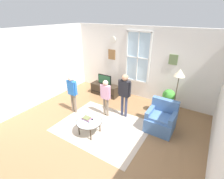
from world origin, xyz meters
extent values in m
cube|color=olive|center=(0.00, 0.00, -0.01)|extent=(6.18, 6.00, 0.02)
cube|color=silver|center=(0.00, 2.76, 1.36)|extent=(5.58, 0.12, 2.71)
cube|color=silver|center=(-0.03, 2.69, 1.59)|extent=(0.92, 0.02, 1.86)
cube|color=white|center=(-0.03, 2.67, 2.53)|extent=(0.98, 0.04, 0.06)
cube|color=white|center=(-0.03, 2.67, 0.66)|extent=(0.98, 0.04, 0.06)
cube|color=white|center=(-0.49, 2.67, 1.59)|extent=(0.06, 0.04, 1.86)
cube|color=white|center=(0.43, 2.67, 1.59)|extent=(0.06, 0.04, 1.86)
cube|color=white|center=(-0.03, 2.67, 1.59)|extent=(0.03, 0.04, 1.86)
cube|color=white|center=(-0.03, 2.67, 1.59)|extent=(0.92, 0.04, 0.03)
cube|color=olive|center=(-1.18, 2.68, 1.56)|extent=(0.32, 0.03, 0.40)
cube|color=#667A4C|center=(1.25, 2.68, 1.69)|extent=(0.28, 0.03, 0.34)
cylinder|color=silver|center=(-1.12, 2.67, 2.16)|extent=(0.24, 0.04, 0.24)
cube|color=silver|center=(-2.85, 0.00, 1.36)|extent=(0.12, 5.40, 2.71)
cube|color=#C6B29E|center=(0.01, 0.28, 0.00)|extent=(2.58, 2.03, 0.01)
cube|color=#2D2319|center=(-1.15, 2.08, 0.23)|extent=(1.16, 0.41, 0.46)
cube|color=black|center=(-1.15, 1.87, 0.16)|extent=(1.04, 0.02, 0.02)
cylinder|color=#4C4C4C|center=(-1.15, 2.08, 0.48)|extent=(0.08, 0.08, 0.05)
cube|color=black|center=(-1.15, 2.08, 0.68)|extent=(0.60, 0.05, 0.38)
cube|color=#1E4C33|center=(-1.15, 2.06, 0.68)|extent=(0.56, 0.01, 0.34)
cube|color=#476B9E|center=(1.49, 1.06, 0.21)|extent=(0.76, 0.72, 0.42)
cube|color=#476B9E|center=(1.49, 1.36, 0.65)|extent=(0.76, 0.16, 0.45)
cube|color=#476B9E|center=(1.17, 1.06, 0.52)|extent=(0.12, 0.65, 0.20)
cube|color=#476B9E|center=(1.81, 1.06, 0.52)|extent=(0.12, 0.65, 0.20)
cube|color=#4D73AA|center=(1.49, 1.01, 0.46)|extent=(0.61, 0.50, 0.08)
cylinder|color=#99B2B7|center=(-0.14, -0.15, 0.39)|extent=(0.71, 0.71, 0.02)
torus|color=#3F3328|center=(-0.14, -0.15, 0.39)|extent=(0.73, 0.73, 0.02)
cylinder|color=#33281E|center=(-0.35, 0.06, 0.19)|extent=(0.04, 0.04, 0.39)
cylinder|color=#33281E|center=(0.07, 0.06, 0.19)|extent=(0.04, 0.04, 0.39)
cylinder|color=#33281E|center=(-0.35, -0.36, 0.19)|extent=(0.04, 0.04, 0.39)
cylinder|color=#33281E|center=(0.07, -0.36, 0.19)|extent=(0.04, 0.04, 0.39)
cube|color=#825277|center=(-0.27, -0.10, 0.42)|extent=(0.27, 0.19, 0.03)
cube|color=#60653C|center=(-0.27, -0.10, 0.44)|extent=(0.20, 0.17, 0.03)
cylinder|color=white|center=(-0.03, -0.20, 0.45)|extent=(0.09, 0.09, 0.09)
cube|color=black|center=(-0.13, -0.09, 0.41)|extent=(0.08, 0.15, 0.02)
cylinder|color=#726656|center=(-1.35, 0.44, 0.34)|extent=(0.08, 0.08, 0.68)
cylinder|color=#726656|center=(-1.23, 0.44, 0.34)|extent=(0.08, 0.08, 0.68)
cube|color=blue|center=(-1.29, 0.44, 0.91)|extent=(0.29, 0.15, 0.48)
sphere|color=beige|center=(-1.29, 0.44, 1.24)|extent=(0.18, 0.18, 0.18)
cylinder|color=blue|center=(-1.46, 0.42, 0.94)|extent=(0.06, 0.06, 0.43)
cylinder|color=blue|center=(-1.12, 0.42, 0.94)|extent=(0.06, 0.06, 0.43)
cylinder|color=#333851|center=(0.20, 1.13, 0.37)|extent=(0.09, 0.09, 0.74)
cylinder|color=#333851|center=(0.33, 1.13, 0.37)|extent=(0.09, 0.09, 0.74)
cube|color=black|center=(0.27, 1.13, 1.00)|extent=(0.32, 0.17, 0.52)
sphere|color=#A87A5B|center=(0.27, 1.13, 1.36)|extent=(0.20, 0.20, 0.20)
cylinder|color=black|center=(0.08, 1.11, 1.03)|extent=(0.07, 0.07, 0.47)
cylinder|color=black|center=(0.45, 1.11, 1.03)|extent=(0.07, 0.07, 0.47)
cylinder|color=#726656|center=(-0.31, 0.84, 0.32)|extent=(0.08, 0.08, 0.64)
cylinder|color=#726656|center=(-0.19, 0.84, 0.32)|extent=(0.08, 0.08, 0.64)
cube|color=#DB9EBC|center=(-0.25, 0.84, 0.86)|extent=(0.27, 0.14, 0.45)
sphere|color=#D8AD8C|center=(-0.25, 0.84, 1.17)|extent=(0.17, 0.17, 0.17)
cylinder|color=#DB9EBC|center=(-0.41, 0.82, 0.89)|extent=(0.06, 0.06, 0.41)
cylinder|color=#DB9EBC|center=(-0.09, 0.82, 0.89)|extent=(0.06, 0.06, 0.41)
cylinder|color=#4C565B|center=(1.39, 2.17, 0.12)|extent=(0.33, 0.33, 0.24)
cylinder|color=#4C7238|center=(1.39, 2.17, 0.32)|extent=(0.02, 0.02, 0.17)
sphere|color=green|center=(1.39, 2.17, 0.61)|extent=(0.41, 0.41, 0.41)
cylinder|color=black|center=(1.65, 1.86, 0.01)|extent=(0.26, 0.26, 0.03)
cylinder|color=brown|center=(1.65, 1.86, 0.73)|extent=(0.03, 0.03, 1.46)
cone|color=beige|center=(1.65, 1.86, 1.56)|extent=(0.32, 0.32, 0.22)
camera|label=1|loc=(2.37, -2.95, 3.12)|focal=26.27mm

